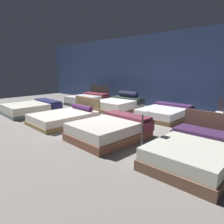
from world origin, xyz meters
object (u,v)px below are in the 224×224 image
Objects in this scene: price_sign at (142,136)px; bed_5 at (119,104)px; bed_2 at (110,129)px; bed_4 at (88,99)px; bed_0 at (32,108)px; bed_1 at (65,117)px; bed_3 at (196,152)px; bed_6 at (165,113)px.

bed_5 is at bearing 137.17° from price_sign.
price_sign is (1.16, -0.17, 0.13)m from bed_2.
price_sign is (5.75, -3.30, 0.12)m from bed_4.
bed_0 is at bearing 178.01° from price_sign.
bed_3 is (4.56, -0.02, 0.04)m from bed_1.
bed_6 is 3.48m from price_sign.
bed_2 is 5.55m from bed_4.
price_sign is at bearing 0.85° from bed_0.
bed_4 reaches higher than bed_1.
bed_5 is 2.13× the size of price_sign.
bed_2 is (4.58, -0.03, 0.02)m from bed_0.
bed_3 is at bearing -52.86° from bed_6.
bed_4 reaches higher than bed_3.
price_sign is (3.47, -3.22, 0.10)m from bed_5.
bed_3 is 1.04× the size of bed_4.
bed_1 is 2.28× the size of price_sign.
bed_5 is (-4.61, 2.98, 0.03)m from bed_3.
bed_1 is 1.07× the size of bed_5.
bed_1 is 3.44m from price_sign.
bed_5 reaches higher than bed_1.
bed_1 is (2.31, 0.05, -0.03)m from bed_0.
bed_2 is at bearing 171.61° from price_sign.
bed_4 is at bearing 148.59° from bed_2.
bed_2 reaches higher than bed_0.
bed_6 is 2.10× the size of price_sign.
bed_5 reaches higher than bed_2.
bed_4 is (-6.88, 3.06, 0.01)m from bed_3.
bed_4 is at bearing 150.16° from price_sign.
price_sign is (5.74, -0.20, 0.15)m from bed_0.
bed_1 is 3.74m from bed_6.
bed_0 is at bearing -128.92° from bed_5.
bed_6 is at bearing 36.84° from bed_0.
price_sign reaches higher than bed_5.
bed_5 is (2.27, 3.02, 0.04)m from bed_0.
price_sign is at bearing -31.93° from bed_4.
price_sign reaches higher than bed_6.
bed_5 is at bearing 55.91° from bed_0.
bed_0 is 1.08× the size of bed_4.
bed_5 is 1.02× the size of bed_6.
price_sign is (3.42, -0.25, 0.17)m from bed_1.
bed_6 is (4.54, 3.06, -0.02)m from bed_0.
bed_4 is 0.97× the size of bed_5.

